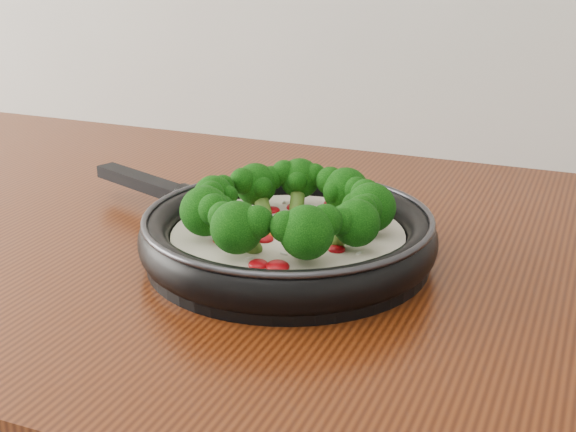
% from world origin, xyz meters
% --- Properties ---
extents(skillet, '(0.51, 0.40, 0.09)m').
position_xyz_m(skillet, '(0.10, 1.04, 0.93)').
color(skillet, black).
rests_on(skillet, counter).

